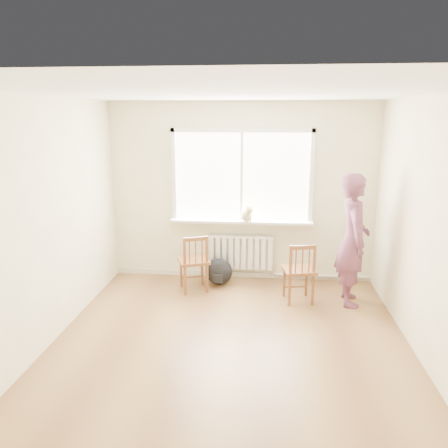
% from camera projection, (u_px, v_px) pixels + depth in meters
% --- Properties ---
extents(floor, '(4.50, 4.50, 0.00)m').
position_uv_depth(floor, '(229.00, 350.00, 4.77)').
color(floor, olive).
rests_on(floor, ground).
extents(ceiling, '(4.50, 4.50, 0.00)m').
position_uv_depth(ceiling, '(230.00, 92.00, 4.12)').
color(ceiling, white).
rests_on(ceiling, back_wall).
extents(back_wall, '(4.00, 0.01, 2.70)m').
position_uv_depth(back_wall, '(242.00, 193.00, 6.62)').
color(back_wall, '#F1EAC1').
rests_on(back_wall, ground).
extents(window, '(2.12, 0.05, 1.42)m').
position_uv_depth(window, '(242.00, 172.00, 6.52)').
color(window, white).
rests_on(window, back_wall).
extents(windowsill, '(2.15, 0.22, 0.04)m').
position_uv_depth(windowsill, '(241.00, 221.00, 6.61)').
color(windowsill, white).
rests_on(windowsill, back_wall).
extents(radiator, '(1.00, 0.12, 0.55)m').
position_uv_depth(radiator, '(241.00, 252.00, 6.75)').
color(radiator, white).
rests_on(radiator, back_wall).
extents(heating_pipe, '(1.40, 0.04, 0.04)m').
position_uv_depth(heating_pipe, '(321.00, 276.00, 6.75)').
color(heating_pipe, silver).
rests_on(heating_pipe, back_wall).
extents(baseboard, '(4.00, 0.03, 0.08)m').
position_uv_depth(baseboard, '(241.00, 274.00, 6.92)').
color(baseboard, beige).
rests_on(baseboard, ground).
extents(chair_left, '(0.54, 0.52, 0.85)m').
position_uv_depth(chair_left, '(194.00, 263.00, 6.26)').
color(chair_left, brown).
rests_on(chair_left, floor).
extents(chair_right, '(0.48, 0.47, 0.85)m').
position_uv_depth(chair_right, '(300.00, 272.00, 5.89)').
color(chair_right, brown).
rests_on(chair_right, floor).
extents(person, '(0.43, 0.65, 1.77)m').
position_uv_depth(person, '(353.00, 240.00, 5.78)').
color(person, '#C84260').
rests_on(person, floor).
extents(cat, '(0.26, 0.40, 0.28)m').
position_uv_depth(cat, '(247.00, 214.00, 6.49)').
color(cat, beige).
rests_on(cat, windowsill).
extents(backpack, '(0.45, 0.36, 0.41)m').
position_uv_depth(backpack, '(219.00, 271.00, 6.58)').
color(backpack, black).
rests_on(backpack, floor).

